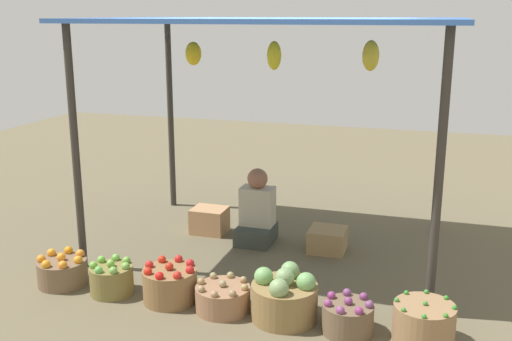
# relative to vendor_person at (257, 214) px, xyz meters

# --- Properties ---
(ground_plane) EXTENTS (14.00, 14.00, 0.00)m
(ground_plane) POSITION_rel_vendor_person_xyz_m (0.20, -0.11, -0.30)
(ground_plane) COLOR brown
(market_stall_structure) EXTENTS (3.43, 2.29, 2.27)m
(market_stall_structure) POSITION_rel_vendor_person_xyz_m (0.21, -0.10, 1.80)
(market_stall_structure) COLOR #38332D
(market_stall_structure) RESTS_ON ground
(vendor_person) EXTENTS (0.36, 0.44, 0.78)m
(vendor_person) POSITION_rel_vendor_person_xyz_m (0.00, 0.00, 0.00)
(vendor_person) COLOR #39403A
(vendor_person) RESTS_ON ground
(basket_oranges) EXTENTS (0.43, 0.43, 0.29)m
(basket_oranges) POSITION_rel_vendor_person_xyz_m (-1.32, -1.49, -0.18)
(basket_oranges) COLOR brown
(basket_oranges) RESTS_ON ground
(basket_green_apples) EXTENTS (0.36, 0.36, 0.30)m
(basket_green_apples) POSITION_rel_vendor_person_xyz_m (-0.82, -1.52, -0.17)
(basket_green_apples) COLOR olive
(basket_green_apples) RESTS_ON ground
(basket_red_tomatoes) EXTENTS (0.45, 0.45, 0.34)m
(basket_red_tomatoes) POSITION_rel_vendor_person_xyz_m (-0.29, -1.50, -0.15)
(basket_red_tomatoes) COLOR olive
(basket_red_tomatoes) RESTS_ON ground
(basket_potatoes) EXTENTS (0.44, 0.44, 0.26)m
(basket_potatoes) POSITION_rel_vendor_person_xyz_m (0.19, -1.53, -0.19)
(basket_potatoes) COLOR #986C4C
(basket_potatoes) RESTS_ON ground
(basket_cabbages) EXTENTS (0.52, 0.52, 0.42)m
(basket_cabbages) POSITION_rel_vendor_person_xyz_m (0.69, -1.52, -0.12)
(basket_cabbages) COLOR olive
(basket_cabbages) RESTS_ON ground
(basket_purple_onions) EXTENTS (0.38, 0.38, 0.28)m
(basket_purple_onions) POSITION_rel_vendor_person_xyz_m (1.20, -1.58, -0.18)
(basket_purple_onions) COLOR brown
(basket_purple_onions) RESTS_ON ground
(basket_green_chilies) EXTENTS (0.44, 0.44, 0.32)m
(basket_green_chilies) POSITION_rel_vendor_person_xyz_m (1.74, -1.56, -0.15)
(basket_green_chilies) COLOR #97724C
(basket_green_chilies) RESTS_ON ground
(wooden_crate_near_vendor) EXTENTS (0.36, 0.36, 0.23)m
(wooden_crate_near_vendor) POSITION_rel_vendor_person_xyz_m (0.75, -0.03, -0.18)
(wooden_crate_near_vendor) COLOR #9B7E52
(wooden_crate_near_vendor) RESTS_ON ground
(wooden_crate_stacked_rear) EXTENTS (0.36, 0.31, 0.27)m
(wooden_crate_stacked_rear) POSITION_rel_vendor_person_xyz_m (-0.57, 0.11, -0.16)
(wooden_crate_stacked_rear) COLOR tan
(wooden_crate_stacked_rear) RESTS_ON ground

